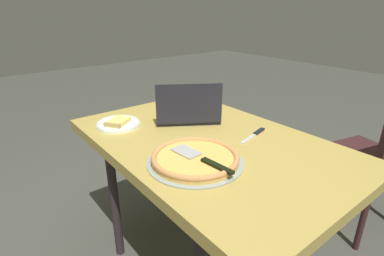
{
  "coord_description": "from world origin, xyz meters",
  "views": [
    {
      "loc": [
        0.94,
        -0.85,
        1.32
      ],
      "look_at": [
        -0.03,
        -0.07,
        0.8
      ],
      "focal_mm": 28.03,
      "sensor_mm": 36.0,
      "label": 1
    }
  ],
  "objects_px": {
    "chair_near": "(380,153)",
    "pizza_plate": "(118,124)",
    "pizza_tray": "(195,158)",
    "dining_table": "(208,151)",
    "laptop": "(188,113)",
    "table_knife": "(255,134)"
  },
  "relations": [
    {
      "from": "chair_near",
      "to": "pizza_plate",
      "type": "bearing_deg",
      "value": -124.32
    },
    {
      "from": "pizza_tray",
      "to": "dining_table",
      "type": "bearing_deg",
      "value": 125.36
    },
    {
      "from": "laptop",
      "to": "table_knife",
      "type": "distance_m",
      "value": 0.38
    },
    {
      "from": "dining_table",
      "to": "pizza_tray",
      "type": "distance_m",
      "value": 0.24
    },
    {
      "from": "table_knife",
      "to": "chair_near",
      "type": "relative_size",
      "value": 0.23
    },
    {
      "from": "pizza_tray",
      "to": "table_knife",
      "type": "relative_size",
      "value": 1.81
    },
    {
      "from": "pizza_plate",
      "to": "dining_table",
      "type": "bearing_deg",
      "value": 31.36
    },
    {
      "from": "pizza_plate",
      "to": "pizza_tray",
      "type": "xyz_separation_m",
      "value": [
        0.55,
        0.07,
        0.01
      ]
    },
    {
      "from": "dining_table",
      "to": "chair_near",
      "type": "height_order",
      "value": "chair_near"
    },
    {
      "from": "table_knife",
      "to": "laptop",
      "type": "bearing_deg",
      "value": -157.82
    },
    {
      "from": "laptop",
      "to": "pizza_plate",
      "type": "relative_size",
      "value": 1.8
    },
    {
      "from": "laptop",
      "to": "chair_near",
      "type": "xyz_separation_m",
      "value": [
        0.66,
        0.89,
        -0.26
      ]
    },
    {
      "from": "dining_table",
      "to": "table_knife",
      "type": "height_order",
      "value": "table_knife"
    },
    {
      "from": "pizza_plate",
      "to": "chair_near",
      "type": "bearing_deg",
      "value": 55.68
    },
    {
      "from": "pizza_tray",
      "to": "table_knife",
      "type": "xyz_separation_m",
      "value": [
        -0.03,
        0.4,
        -0.02
      ]
    },
    {
      "from": "dining_table",
      "to": "pizza_plate",
      "type": "xyz_separation_m",
      "value": [
        -0.42,
        -0.25,
        0.07
      ]
    },
    {
      "from": "table_knife",
      "to": "dining_table",
      "type": "bearing_deg",
      "value": -114.96
    },
    {
      "from": "dining_table",
      "to": "pizza_plate",
      "type": "distance_m",
      "value": 0.49
    },
    {
      "from": "chair_near",
      "to": "dining_table",
      "type": "bearing_deg",
      "value": -113.25
    },
    {
      "from": "dining_table",
      "to": "chair_near",
      "type": "bearing_deg",
      "value": 66.75
    },
    {
      "from": "pizza_plate",
      "to": "table_knife",
      "type": "xyz_separation_m",
      "value": [
        0.52,
        0.47,
        -0.01
      ]
    },
    {
      "from": "dining_table",
      "to": "chair_near",
      "type": "xyz_separation_m",
      "value": [
        0.41,
        0.96,
        -0.15
      ]
    }
  ]
}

